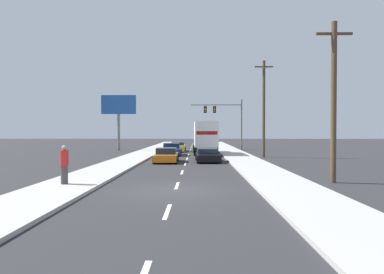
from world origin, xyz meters
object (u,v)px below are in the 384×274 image
car_yellow (178,147)px  roadside_billboard (119,111)px  car_orange (166,156)px  utility_pole_mid (264,108)px  traffic_signal_mast (221,113)px  utility_pole_near (334,100)px  car_black (208,156)px  box_truck (205,136)px  pedestrian_near_corner (64,165)px  car_blue (172,150)px

car_yellow → roadside_billboard: roadside_billboard is taller
car_orange → utility_pole_mid: bearing=28.9°
traffic_signal_mast → utility_pole_near: 29.31m
car_yellow → car_black: 14.06m
car_yellow → roadside_billboard: 9.39m
box_truck → car_orange: bearing=-111.2°
car_orange → utility_pole_mid: (9.13, 5.03, 4.36)m
traffic_signal_mast → pedestrian_near_corner: bearing=-107.2°
box_truck → pedestrian_near_corner: size_ratio=4.28×
car_black → utility_pole_mid: (5.67, 4.65, 4.37)m
car_yellow → car_blue: size_ratio=1.05×
car_black → traffic_signal_mast: traffic_signal_mast is taller
car_yellow → utility_pole_mid: (9.01, -9.01, 4.33)m
utility_pole_near → pedestrian_near_corner: utility_pole_near is taller
car_black → box_truck: bearing=90.1°
car_black → utility_pole_near: bearing=-61.7°
box_truck → car_blue: bearing=-159.8°
car_blue → car_orange: bearing=-89.0°
utility_pole_near → car_blue: bearing=117.6°
pedestrian_near_corner → box_truck: bearing=71.6°
pedestrian_near_corner → car_orange: bearing=73.6°
car_orange → pedestrian_near_corner: bearing=-106.4°
box_truck → utility_pole_near: 20.59m
utility_pole_near → roadside_billboard: size_ratio=1.10×
car_orange → box_truck: (3.44, 8.88, 1.52)m
car_black → pedestrian_near_corner: (-7.05, -12.57, 0.52)m
box_truck → car_black: bearing=-89.9°
car_blue → car_black: (3.59, -7.18, -0.07)m
car_yellow → utility_pole_near: (9.31, -24.75, 3.60)m
roadside_billboard → utility_pole_mid: bearing=-32.2°
car_orange → car_yellow: bearing=89.5°
traffic_signal_mast → car_yellow: bearing=-143.0°
car_black → pedestrian_near_corner: bearing=-119.3°
traffic_signal_mast → roadside_billboard: 13.94m
car_blue → car_black: size_ratio=1.05×
utility_pole_near → box_truck: bearing=107.0°
utility_pole_mid → pedestrian_near_corner: size_ratio=5.29×
box_truck → car_black: 8.63m
car_orange → utility_pole_mid: size_ratio=0.44×
car_blue → box_truck: 4.07m
box_truck → utility_pole_near: bearing=-73.0°
car_black → car_yellow: bearing=103.7°
car_black → traffic_signal_mast: bearing=82.4°
utility_pole_near → car_yellow: bearing=110.6°
utility_pole_mid → box_truck: bearing=146.0°
car_black → utility_pole_mid: utility_pole_mid is taller
utility_pole_near → roadside_billboard: (-17.25, 26.40, 1.14)m
car_yellow → pedestrian_near_corner: pedestrian_near_corner is taller
traffic_signal_mast → car_blue: bearing=-119.0°
car_orange → utility_pole_near: bearing=-48.6°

